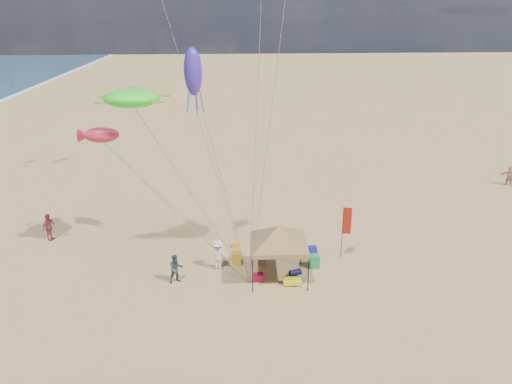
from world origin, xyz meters
TOP-DOWN VIEW (x-y plane):
  - ground at (0.00, 0.00)m, footprint 280.00×280.00m
  - canopy_tent at (0.99, 0.97)m, footprint 5.48×5.48m
  - feather_flag at (4.90, 2.83)m, footprint 0.47×0.11m
  - cooler_red at (-0.06, 0.73)m, footprint 0.54×0.38m
  - cooler_blue at (3.23, 3.55)m, footprint 0.54×0.38m
  - bag_navy at (1.91, 1.07)m, footprint 0.69×0.54m
  - bag_orange at (-1.04, 4.61)m, footprint 0.54×0.69m
  - chair_green at (3.06, 1.92)m, footprint 0.50×0.50m
  - chair_yellow at (-1.11, 2.57)m, footprint 0.50×0.50m
  - crate_grey at (2.14, 0.55)m, footprint 0.34×0.30m
  - beach_cart at (1.61, 0.21)m, footprint 0.90×0.50m
  - person_near_a at (0.28, 2.44)m, footprint 0.68×0.48m
  - person_near_b at (-4.20, 0.88)m, footprint 0.91×0.82m
  - person_near_c at (-2.09, 2.14)m, footprint 1.10×0.68m
  - person_far_a at (-12.17, 6.36)m, footprint 0.75×1.08m
  - person_far_c at (20.86, 13.76)m, footprint 1.46×1.22m
  - turtle_kite at (-6.11, 3.47)m, footprint 3.11×2.67m
  - fish_kite at (-7.82, 3.69)m, footprint 1.88×1.10m
  - squid_kite at (-3.07, 3.91)m, footprint 1.06×1.06m

SIDE VIEW (x-z plane):
  - ground at x=0.00m, z-range 0.00..0.00m
  - crate_grey at x=2.14m, z-range 0.00..0.28m
  - bag_navy at x=1.91m, z-range 0.00..0.36m
  - bag_orange at x=-1.04m, z-range 0.00..0.36m
  - cooler_red at x=-0.06m, z-range 0.00..0.38m
  - cooler_blue at x=3.23m, z-range 0.00..0.38m
  - beach_cart at x=1.61m, z-range 0.08..0.32m
  - chair_green at x=3.06m, z-range 0.00..0.70m
  - chair_yellow at x=-1.11m, z-range 0.00..0.70m
  - person_near_b at x=-4.20m, z-range 0.00..1.54m
  - person_far_c at x=20.86m, z-range 0.00..1.58m
  - person_near_c at x=-2.09m, z-range 0.00..1.64m
  - person_far_a at x=-12.17m, z-range 0.00..1.71m
  - person_near_a at x=0.28m, z-range 0.00..1.78m
  - feather_flag at x=4.90m, z-range 0.52..3.61m
  - canopy_tent at x=0.99m, z-range 1.12..4.51m
  - fish_kite at x=-7.82m, z-range 6.65..7.45m
  - turtle_kite at x=-6.11m, z-range 8.47..9.38m
  - squid_kite at x=-3.07m, z-range 8.95..11.33m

